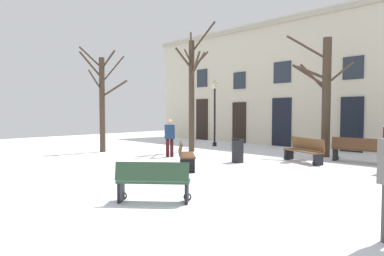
# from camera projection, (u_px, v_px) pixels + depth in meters

# --- Properties ---
(ground_plane) EXTENTS (31.84, 31.84, 0.00)m
(ground_plane) POSITION_uv_depth(u_px,v_px,m) (157.00, 165.00, 11.56)
(ground_plane) COLOR white
(building_facade) EXTENTS (19.90, 0.60, 6.97)m
(building_facade) POSITION_uv_depth(u_px,v_px,m) (287.00, 81.00, 17.74)
(building_facade) COLOR beige
(building_facade) RESTS_ON ground
(tree_left_of_center) EXTENTS (2.12, 1.82, 4.91)m
(tree_left_of_center) POSITION_uv_depth(u_px,v_px,m) (102.00, 99.00, 15.27)
(tree_left_of_center) COLOR #423326
(tree_left_of_center) RESTS_ON ground
(tree_foreground) EXTENTS (1.20, 2.05, 6.04)m
(tree_foreground) POSITION_uv_depth(u_px,v_px,m) (192.00, 89.00, 15.29)
(tree_foreground) COLOR #423326
(tree_foreground) RESTS_ON ground
(tree_center) EXTENTS (2.68, 1.93, 5.06)m
(tree_center) POSITION_uv_depth(u_px,v_px,m) (325.00, 93.00, 13.55)
(tree_center) COLOR #423326
(tree_center) RESTS_ON ground
(streetlamp) EXTENTS (0.30, 0.30, 3.55)m
(streetlamp) POSITION_uv_depth(u_px,v_px,m) (215.00, 106.00, 17.79)
(streetlamp) COLOR black
(streetlamp) RESTS_ON ground
(litter_bin) EXTENTS (0.46, 0.46, 0.87)m
(litter_bin) POSITION_uv_depth(u_px,v_px,m) (238.00, 151.00, 12.12)
(litter_bin) COLOR black
(litter_bin) RESTS_ON ground
(bench_back_to_back_right) EXTENTS (1.47, 1.39, 0.89)m
(bench_back_to_back_right) POSITION_uv_depth(u_px,v_px,m) (185.00, 155.00, 10.74)
(bench_back_to_back_right) COLOR #51331E
(bench_back_to_back_right) RESTS_ON ground
(bench_near_center_tree) EXTENTS (1.75, 0.52, 0.93)m
(bench_near_center_tree) POSITION_uv_depth(u_px,v_px,m) (357.00, 150.00, 12.06)
(bench_near_center_tree) COLOR #51331E
(bench_near_center_tree) RESTS_ON ground
(bench_near_lamp) EXTENTS (1.74, 1.09, 0.91)m
(bench_near_lamp) POSITION_uv_depth(u_px,v_px,m) (304.00, 150.00, 12.16)
(bench_near_lamp) COLOR brown
(bench_near_lamp) RESTS_ON ground
(bench_far_corner) EXTENTS (1.42, 1.32, 0.87)m
(bench_far_corner) POSITION_uv_depth(u_px,v_px,m) (153.00, 181.00, 6.75)
(bench_far_corner) COLOR #2D4C33
(bench_far_corner) RESTS_ON ground
(person_near_bench) EXTENTS (0.36, 0.44, 1.58)m
(person_near_bench) POSITION_uv_depth(u_px,v_px,m) (170.00, 136.00, 13.56)
(person_near_bench) COLOR #350F0F
(person_near_bench) RESTS_ON ground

